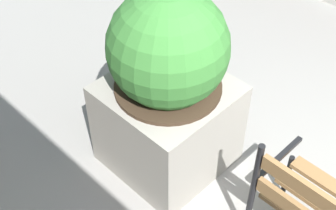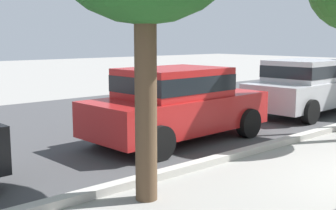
% 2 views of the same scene
% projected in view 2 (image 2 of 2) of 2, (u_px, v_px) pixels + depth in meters
% --- Properties ---
extents(street_surface, '(60.00, 9.00, 0.01)m').
position_uv_depth(street_surface, '(126.00, 118.00, 12.02)').
color(street_surface, '#424244').
rests_on(street_surface, ground).
extents(curb_stone, '(60.00, 0.20, 0.12)m').
position_uv_depth(curb_stone, '(265.00, 146.00, 8.61)').
color(curb_stone, '#B2AFA8').
rests_on(curb_stone, ground).
extents(parked_car_red, '(4.16, 2.03, 1.56)m').
position_uv_depth(parked_car_red, '(177.00, 102.00, 9.20)').
color(parked_car_red, '#B21E1E').
rests_on(parked_car_red, ground).
extents(parked_car_silver, '(4.16, 2.03, 1.56)m').
position_uv_depth(parked_car_silver, '(306.00, 85.00, 12.51)').
color(parked_car_silver, '#B7B7BC').
rests_on(parked_car_silver, ground).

